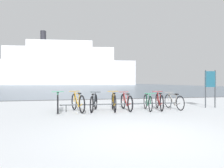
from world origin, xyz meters
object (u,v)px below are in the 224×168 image
Objects in this scene: bicycle_3 at (114,102)px; info_sign at (210,83)px; bicycle_2 at (94,103)px; bicycle_1 at (78,102)px; bicycle_4 at (126,102)px; bicycle_0 at (58,103)px; bicycle_7 at (174,101)px; bicycle_5 at (148,102)px; ferry_ship at (63,67)px; bicycle_6 at (159,102)px.

info_sign is (4.71, 0.07, 0.82)m from bicycle_3.
bicycle_3 reaches higher than bicycle_2.
bicycle_4 is at bearing -1.71° from bicycle_1.
bicycle_3 is at bearing -4.27° from bicycle_0.
bicycle_2 is at bearing -1.65° from bicycle_1.
bicycle_0 is 5.06m from bicycle_7.
bicycle_0 is at bearing 175.57° from bicycle_5.
bicycle_2 is 3.60m from bicycle_7.
bicycle_4 is 79.26m from ferry_ship.
bicycle_4 is at bearing -1.44° from bicycle_0.
bicycle_0 is at bearing 178.06° from bicycle_7.
bicycle_0 reaches higher than bicycle_4.
bicycle_5 is at bearing -87.46° from ferry_ship.
ferry_ship is at bearing 92.54° from bicycle_5.
bicycle_3 is 2.77m from bicycle_7.
bicycle_3 is 0.03× the size of ferry_ship.
bicycle_7 is (4.26, -0.16, -0.03)m from bicycle_1.
bicycle_6 is (0.56, 0.04, 0.01)m from bicycle_5.
bicycle_3 reaches higher than bicycle_6.
bicycle_1 is 4.26m from bicycle_7.
bicycle_1 is 0.03× the size of ferry_ship.
bicycle_0 is at bearing 178.56° from bicycle_4.
bicycle_1 is at bearing 176.07° from bicycle_6.
bicycle_2 is 2.86m from bicycle_6.
ferry_ship is at bearing 91.90° from bicycle_4.
bicycle_5 is (3.76, -0.29, -0.04)m from bicycle_0.
bicycle_7 is (0.75, 0.08, -0.02)m from bicycle_6.
bicycle_5 is at bearing -174.72° from bicycle_7.
bicycle_7 is 79.46m from ferry_ship.
ferry_ship is (0.25, 78.84, 6.86)m from bicycle_0.
bicycle_0 is 7.04m from info_sign.
bicycle_0 is 4.32m from bicycle_6.
bicycle_5 is at bearing -13.81° from bicycle_4.
bicycle_2 is at bearing 170.27° from bicycle_3.
bicycle_6 reaches higher than bicycle_7.
bicycle_6 reaches higher than bicycle_5.
bicycle_6 is 2.82m from info_sign.
ferry_ship is (-0.55, 78.85, 6.87)m from bicycle_1.
info_sign reaches higher than bicycle_3.
bicycle_5 is 1.00× the size of bicycle_7.
ferry_ship reaches higher than bicycle_2.
bicycle_6 is at bearing -3.93° from bicycle_1.
bicycle_3 is 1.05× the size of bicycle_7.
bicycle_6 is 0.03× the size of ferry_ship.
bicycle_2 is 1.40m from bicycle_4.
bicycle_1 reaches higher than bicycle_2.
info_sign is (7.00, -0.10, 0.80)m from bicycle_0.
ferry_ship reaches higher than bicycle_0.
bicycle_0 is at bearing 179.17° from info_sign.
info_sign is 0.03× the size of ferry_ship.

